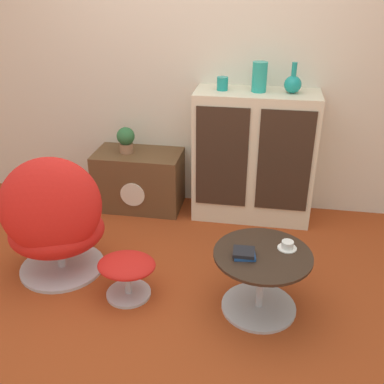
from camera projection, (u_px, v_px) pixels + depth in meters
name	position (u px, v px, depth m)	size (l,w,h in m)	color
ground_plane	(163.00, 304.00, 2.89)	(12.00, 12.00, 0.00)	#9E3D19
wall_back	(200.00, 56.00, 3.65)	(6.40, 0.06, 2.60)	beige
sideboard	(254.00, 157.00, 3.70)	(0.97, 0.42, 1.08)	beige
tv_console	(139.00, 180.00, 3.98)	(0.75, 0.43, 0.51)	brown
egg_chair	(54.00, 221.00, 2.99)	(0.82, 0.79, 0.91)	#B7B7BC
ottoman	(127.00, 269.00, 2.88)	(0.38, 0.32, 0.28)	#B7B7BC
coffee_table	(261.00, 277.00, 2.75)	(0.59, 0.59, 0.41)	#B7B7BC
vase_leftmost	(222.00, 84.00, 3.48)	(0.09, 0.09, 0.10)	teal
vase_inner_left	(260.00, 77.00, 3.41)	(0.12, 0.12, 0.23)	teal
vase_inner_right	(293.00, 83.00, 3.39)	(0.13, 0.13, 0.23)	teal
potted_plant	(126.00, 139.00, 3.82)	(0.15, 0.15, 0.22)	#996B4C
teacup	(287.00, 246.00, 2.71)	(0.12, 0.12, 0.05)	white
book_stack	(244.00, 253.00, 2.64)	(0.14, 0.13, 0.04)	#1E478C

